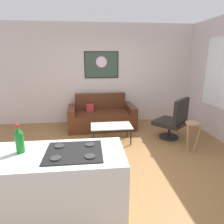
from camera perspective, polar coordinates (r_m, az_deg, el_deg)
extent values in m
cube|color=olive|center=(3.89, 0.14, -13.96)|extent=(6.40, 6.40, 0.04)
cube|color=beige|center=(5.82, -2.59, 10.72)|extent=(6.40, 0.05, 2.80)
cube|color=#4F2716|center=(5.46, -2.95, -2.28)|extent=(1.47, 0.99, 0.44)
cube|color=#4F2716|center=(5.71, -3.42, 3.18)|extent=(1.43, 0.22, 0.45)
cube|color=#4F2716|center=(5.42, -11.44, -1.78)|extent=(0.22, 0.93, 0.61)
cube|color=#4F2716|center=(5.57, 5.28, -1.04)|extent=(0.22, 0.93, 0.61)
cube|color=#B83330|center=(5.51, -6.42, 1.28)|extent=(0.22, 0.15, 0.20)
cube|color=silver|center=(4.49, -0.21, -4.02)|extent=(0.92, 0.53, 0.02)
cylinder|color=#232326|center=(4.34, -5.38, -7.67)|extent=(0.03, 0.03, 0.38)
cylinder|color=#232326|center=(4.42, 5.47, -7.20)|extent=(0.03, 0.03, 0.38)
cylinder|color=#232326|center=(4.75, -5.48, -5.56)|extent=(0.03, 0.03, 0.38)
cylinder|color=#232326|center=(4.82, 4.41, -5.17)|extent=(0.03, 0.03, 0.38)
cylinder|color=black|center=(5.05, 16.01, -6.87)|extent=(0.46, 0.46, 0.04)
cylinder|color=black|center=(4.98, 16.19, -4.76)|extent=(0.06, 0.06, 0.36)
cube|color=black|center=(4.92, 16.33, -2.92)|extent=(0.91, 0.91, 0.10)
cube|color=black|center=(4.74, 19.35, 0.25)|extent=(0.54, 0.50, 0.56)
cylinder|color=#A37B53|center=(4.31, 22.25, -2.98)|extent=(0.28, 0.28, 0.03)
cylinder|color=#A37B53|center=(4.51, 21.13, -6.30)|extent=(0.04, 0.12, 0.59)
cylinder|color=#A37B53|center=(4.32, 20.97, -7.27)|extent=(0.12, 0.09, 0.59)
cylinder|color=#A37B53|center=(4.41, 23.38, -7.03)|extent=(0.12, 0.09, 0.59)
cube|color=silver|center=(2.48, -17.77, -20.85)|extent=(1.69, 0.71, 0.92)
cube|color=black|center=(2.20, -10.88, -11.22)|extent=(0.60, 0.52, 0.01)
cylinder|color=#2D2D2D|center=(2.09, -15.95, -12.68)|extent=(0.11, 0.11, 0.01)
cylinder|color=#2D2D2D|center=(2.06, -6.35, -12.58)|extent=(0.11, 0.11, 0.01)
cylinder|color=#2D2D2D|center=(2.34, -14.86, -9.43)|extent=(0.11, 0.11, 0.01)
cylinder|color=#2D2D2D|center=(2.31, -6.37, -9.29)|extent=(0.11, 0.11, 0.01)
cylinder|color=#177523|center=(2.33, -25.03, -8.05)|extent=(0.09, 0.09, 0.22)
cone|color=#177523|center=(2.28, -25.44, -4.72)|extent=(0.08, 0.08, 0.07)
cylinder|color=red|center=(2.26, -25.58, -3.60)|extent=(0.04, 0.04, 0.03)
cube|color=black|center=(5.76, -3.06, 13.41)|extent=(0.96, 0.01, 0.74)
cube|color=#354A3B|center=(5.75, -3.06, 13.40)|extent=(0.91, 0.02, 0.69)
cylinder|color=silver|center=(5.74, -3.06, 14.23)|extent=(0.30, 0.01, 0.30)
cube|color=silver|center=(5.21, 28.96, 9.73)|extent=(0.02, 1.23, 1.62)
cube|color=white|center=(5.20, 28.87, 9.73)|extent=(0.01, 1.15, 1.54)
cube|color=silver|center=(5.20, 28.83, 9.74)|extent=(0.01, 0.04, 1.54)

